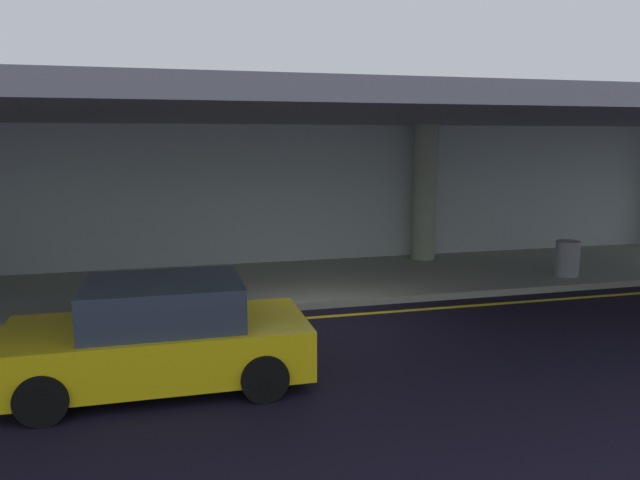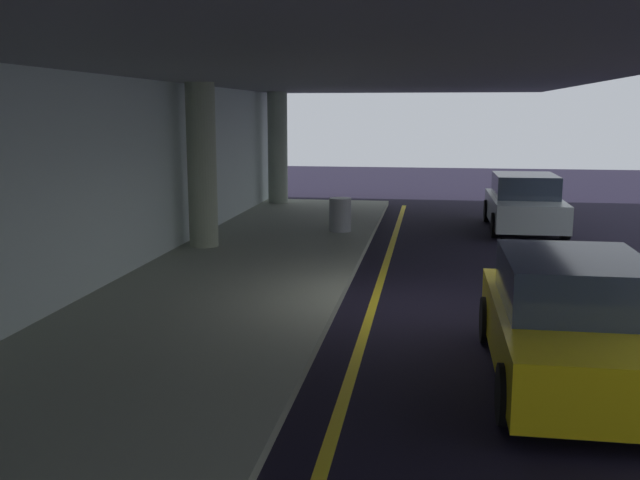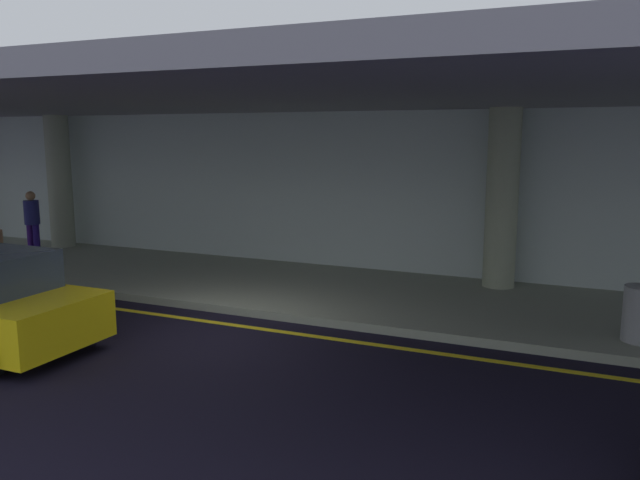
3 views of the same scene
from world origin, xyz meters
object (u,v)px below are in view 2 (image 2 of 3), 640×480
(support_column_right_mid, at_px, (278,148))
(trash_bin_steel, at_px, (340,215))
(support_column_center, at_px, (202,166))
(car_silver_no2, at_px, (524,204))
(car_yellow_taxi, at_px, (572,323))

(support_column_right_mid, distance_m, trash_bin_steel, 6.31)
(support_column_center, height_order, trash_bin_steel, support_column_center)
(support_column_center, bearing_deg, car_silver_no2, -59.86)
(car_yellow_taxi, bearing_deg, support_column_center, 46.53)
(support_column_right_mid, relative_size, car_yellow_taxi, 0.89)
(support_column_right_mid, height_order, trash_bin_steel, support_column_right_mid)
(support_column_center, bearing_deg, car_yellow_taxi, -135.73)
(support_column_right_mid, xyz_separation_m, car_yellow_taxi, (-14.94, -6.77, -1.26))
(support_column_right_mid, distance_m, car_silver_no2, 8.48)
(car_silver_no2, relative_size, trash_bin_steel, 4.82)
(car_silver_no2, xyz_separation_m, trash_bin_steel, (-1.88, 4.77, -0.14))
(support_column_center, xyz_separation_m, car_yellow_taxi, (-6.94, -6.77, -1.26))
(support_column_right_mid, bearing_deg, car_silver_no2, -115.43)
(trash_bin_steel, bearing_deg, car_silver_no2, -68.48)
(car_yellow_taxi, bearing_deg, car_silver_no2, -1.80)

